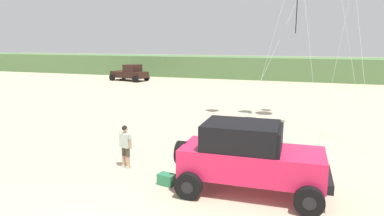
{
  "coord_description": "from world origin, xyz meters",
  "views": [
    {
      "loc": [
        5.08,
        -6.06,
        4.77
      ],
      "look_at": [
        1.07,
        5.72,
        2.36
      ],
      "focal_mm": 32.46,
      "sensor_mm": 36.0,
      "label": 1
    }
  ],
  "objects_px": {
    "person_watching": "(125,144)",
    "cooler_box": "(167,179)",
    "jeep": "(249,156)",
    "distant_pickup": "(130,73)"
  },
  "relations": [
    {
      "from": "person_watching",
      "to": "cooler_box",
      "type": "bearing_deg",
      "value": -25.24
    },
    {
      "from": "jeep",
      "to": "person_watching",
      "type": "distance_m",
      "value": 4.84
    },
    {
      "from": "jeep",
      "to": "person_watching",
      "type": "relative_size",
      "value": 2.93
    },
    {
      "from": "person_watching",
      "to": "distant_pickup",
      "type": "distance_m",
      "value": 29.98
    },
    {
      "from": "person_watching",
      "to": "distant_pickup",
      "type": "bearing_deg",
      "value": 118.45
    },
    {
      "from": "jeep",
      "to": "distant_pickup",
      "type": "relative_size",
      "value": 0.99
    },
    {
      "from": "person_watching",
      "to": "cooler_box",
      "type": "xyz_separation_m",
      "value": [
        2.09,
        -0.98,
        -0.75
      ]
    },
    {
      "from": "jeep",
      "to": "distant_pickup",
      "type": "height_order",
      "value": "jeep"
    },
    {
      "from": "person_watching",
      "to": "cooler_box",
      "type": "height_order",
      "value": "person_watching"
    },
    {
      "from": "distant_pickup",
      "to": "jeep",
      "type": "bearing_deg",
      "value": -54.79
    }
  ]
}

